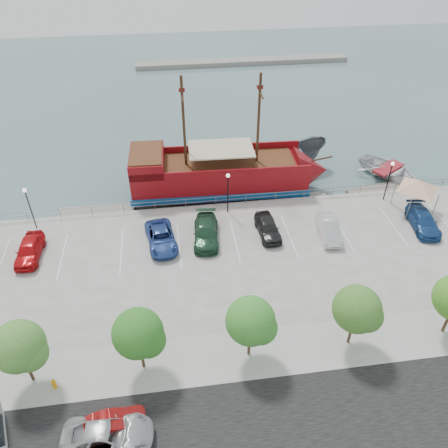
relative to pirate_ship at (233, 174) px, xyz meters
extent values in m
plane|color=#435E5F|center=(-1.32, -11.47, -2.23)|extent=(160.00, 160.00, 0.00)
cube|color=black|center=(-1.32, -27.47, -1.22)|extent=(100.00, 8.00, 0.04)
cube|color=#979790|center=(-1.32, -21.47, -1.22)|extent=(100.00, 4.00, 0.05)
cylinder|color=slate|center=(-1.32, -3.67, -0.28)|extent=(50.00, 0.06, 0.06)
cylinder|color=slate|center=(-1.32, -3.67, -0.68)|extent=(50.00, 0.06, 0.06)
cube|color=gray|center=(8.68, 43.53, -1.83)|extent=(40.00, 3.00, 0.80)
cube|color=maroon|center=(-1.52, 0.05, -0.10)|extent=(18.10, 6.22, 2.91)
cube|color=navy|center=(-1.52, 0.05, -1.06)|extent=(18.45, 6.57, 0.67)
cone|color=maroon|center=(8.32, -0.29, -0.10)|extent=(3.77, 5.50, 5.37)
cube|color=maroon|center=(-8.80, 0.31, 2.14)|extent=(3.55, 5.71, 1.57)
cube|color=#552C14|center=(-8.80, 0.31, 2.98)|extent=(3.31, 5.26, 0.13)
cube|color=#552C14|center=(-0.96, 0.03, 1.41)|extent=(14.72, 5.44, 0.17)
cube|color=maroon|center=(-1.43, 2.74, 1.74)|extent=(17.91, 0.85, 0.78)
cube|color=maroon|center=(-1.62, -2.63, 1.74)|extent=(17.91, 0.85, 0.78)
cylinder|color=#382111|center=(2.39, -0.08, 5.94)|extent=(0.28, 0.28, 9.18)
cylinder|color=#382111|center=(-4.88, 0.17, 5.94)|extent=(0.28, 0.28, 9.18)
cylinder|color=#382111|center=(2.39, -0.08, 8.74)|extent=(0.27, 3.36, 0.16)
cylinder|color=#382111|center=(-4.88, 0.17, 8.74)|extent=(0.27, 3.36, 0.16)
cube|color=beige|center=(-1.30, 0.05, 3.03)|extent=(6.64, 4.48, 0.13)
cylinder|color=#382111|center=(9.11, -0.32, 1.24)|extent=(2.79, 0.28, 0.66)
imported|color=#404348|center=(7.67, 3.81, -0.70)|extent=(8.42, 4.94, 3.06)
imported|color=silver|center=(17.82, 0.75, -1.52)|extent=(7.82, 8.44, 1.42)
cube|color=gray|center=(-14.21, -2.27, -2.02)|extent=(7.55, 2.45, 0.43)
cube|color=gray|center=(5.59, -2.27, -2.01)|extent=(7.96, 4.26, 0.44)
cube|color=slate|center=(15.56, -2.27, -2.03)|extent=(7.16, 3.06, 0.40)
cylinder|color=slate|center=(15.13, -5.71, -0.04)|extent=(0.08, 0.08, 2.38)
cylinder|color=slate|center=(17.94, -5.53, -0.04)|extent=(0.08, 0.08, 2.38)
cylinder|color=slate|center=(15.31, -8.51, -0.04)|extent=(0.08, 0.08, 2.38)
cylinder|color=slate|center=(18.12, -8.33, -0.04)|extent=(0.08, 0.08, 2.38)
pyramid|color=silver|center=(16.62, -7.02, 2.07)|extent=(4.82, 4.82, 0.97)
imported|color=#9C9EA0|center=(-11.21, -26.22, -0.52)|extent=(5.24, 2.66, 1.42)
imported|color=#A41616|center=(-11.05, -25.54, -0.59)|extent=(4.06, 1.98, 1.28)
cylinder|color=orange|center=(-14.83, -22.27, -0.90)|extent=(0.26, 0.26, 0.66)
sphere|color=orange|center=(-14.83, -22.27, -0.55)|extent=(0.29, 0.29, 0.29)
cylinder|color=black|center=(-19.32, -4.97, 0.77)|extent=(0.12, 0.12, 4.00)
sphere|color=#FFF2CC|center=(-19.32, -4.97, 2.87)|extent=(0.36, 0.36, 0.36)
cylinder|color=black|center=(-1.32, -4.97, 0.77)|extent=(0.12, 0.12, 4.00)
sphere|color=#FFF2CC|center=(-1.32, -4.97, 2.87)|extent=(0.36, 0.36, 0.36)
cylinder|color=black|center=(14.68, -4.97, 0.77)|extent=(0.12, 0.12, 4.00)
sphere|color=#FFF2CC|center=(14.68, -4.97, 2.87)|extent=(0.36, 0.36, 0.36)
cylinder|color=#473321|center=(-16.32, -21.47, -0.13)|extent=(0.20, 0.20, 2.20)
sphere|color=#3F702A|center=(-16.32, -21.47, 2.17)|extent=(3.20, 3.20, 3.20)
sphere|color=#3F702A|center=(-15.72, -21.77, 1.77)|extent=(2.20, 2.20, 2.20)
cylinder|color=#473321|center=(-9.32, -21.47, -0.13)|extent=(0.20, 0.20, 2.20)
sphere|color=#28621E|center=(-9.32, -21.47, 2.17)|extent=(3.20, 3.20, 3.20)
sphere|color=#28621E|center=(-8.72, -21.77, 1.77)|extent=(2.20, 2.20, 2.20)
cylinder|color=#473321|center=(-2.32, -21.47, -0.13)|extent=(0.20, 0.20, 2.20)
sphere|color=#317125|center=(-2.32, -21.47, 2.17)|extent=(3.20, 3.20, 3.20)
sphere|color=#317125|center=(-1.72, -21.77, 1.77)|extent=(2.20, 2.20, 2.20)
cylinder|color=#473321|center=(4.68, -21.47, -0.13)|extent=(0.20, 0.20, 2.20)
sphere|color=#3A6624|center=(4.68, -21.47, 2.17)|extent=(3.20, 3.20, 3.20)
sphere|color=#3A6624|center=(5.28, -21.77, 1.77)|extent=(2.20, 2.20, 2.20)
cylinder|color=#473321|center=(11.68, -21.47, -0.13)|extent=(0.20, 0.20, 2.20)
imported|color=red|center=(-18.92, -9.15, -0.45)|extent=(1.99, 4.65, 1.57)
imported|color=navy|center=(-7.83, -9.02, -0.51)|extent=(3.09, 5.46, 1.44)
imported|color=#1C412A|center=(-3.84, -8.82, -0.46)|extent=(2.70, 5.53, 1.55)
imported|color=black|center=(1.76, -8.89, -0.47)|extent=(1.99, 4.52, 1.52)
imported|color=silver|center=(7.19, -9.80, -0.49)|extent=(2.06, 4.65, 1.49)
imported|color=navy|center=(16.17, -9.89, -0.50)|extent=(2.69, 5.28, 1.47)
camera|label=1|loc=(-6.47, -39.18, 23.62)|focal=35.00mm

